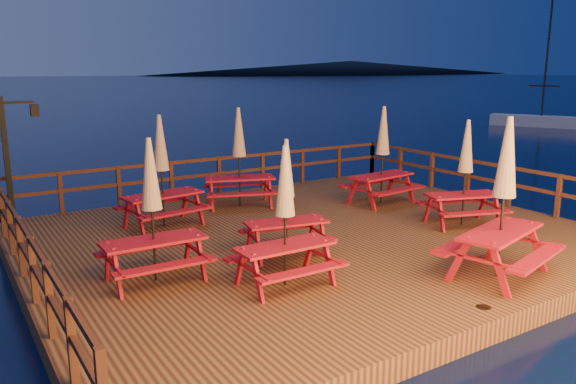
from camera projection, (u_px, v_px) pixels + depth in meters
name	position (u px, v px, depth m)	size (l,w,h in m)	color
ground	(314.00, 251.00, 12.60)	(500.00, 500.00, 0.00)	black
deck	(314.00, 243.00, 12.56)	(12.00, 10.00, 0.40)	#3F1F14
deck_piles	(314.00, 264.00, 12.67)	(11.44, 9.44, 1.40)	#3D1E13
railing	(273.00, 187.00, 13.81)	(11.80, 9.75, 1.10)	#3D1E13
lamp_post	(13.00, 148.00, 13.05)	(0.85, 0.18, 3.00)	black
headland_right	(351.00, 68.00, 298.06)	(230.40, 86.40, 7.00)	black
sailboat	(548.00, 122.00, 38.34)	(4.27, 7.30, 11.07)	white
picnic_table_0	(285.00, 214.00, 9.34)	(1.69, 1.39, 2.41)	maroon
picnic_table_1	(383.00, 154.00, 15.07)	(1.99, 1.70, 2.63)	maroon
picnic_table_2	(465.00, 171.00, 12.99)	(2.10, 1.91, 2.48)	maroon
picnic_table_3	(239.00, 156.00, 14.76)	(2.24, 2.05, 2.63)	maroon
picnic_table_4	(504.00, 196.00, 9.70)	(2.34, 2.09, 2.84)	maroon
picnic_table_5	(161.00, 170.00, 12.84)	(2.02, 1.75, 2.60)	maroon
picnic_table_6	(152.00, 208.00, 9.53)	(1.78, 1.47, 2.51)	maroon
picnic_table_7	(286.00, 196.00, 10.90)	(1.84, 1.62, 2.31)	maroon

